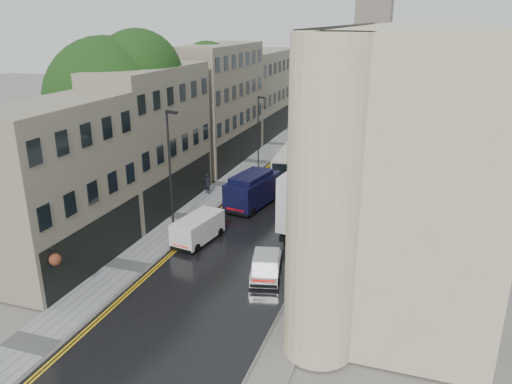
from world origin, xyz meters
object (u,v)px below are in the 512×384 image
Objects in this scene: tree_near at (111,122)px; cream_bus at (277,169)px; white_lorry at (288,204)px; lamp_post_far at (258,133)px; pedestrian at (208,184)px; tree_far at (188,105)px; silver_hatchback at (251,275)px; white_van at (175,235)px; navy_van at (229,194)px; lamp_post_near at (170,173)px.

tree_near is 15.25m from cream_bus.
white_lorry is 16.43m from lamp_post_far.
pedestrian is (-8.84, 6.09, -1.41)m from white_lorry.
tree_far reaches higher than silver_hatchback.
lamp_post_far is at bearing 2.48° from tree_far.
white_lorry reaches higher than white_van.
navy_van reaches higher than silver_hatchback.
cream_bus is (10.90, 9.18, -5.44)m from tree_near.
tree_near reaches higher than white_lorry.
tree_far is at bearing 156.05° from cream_bus.
cream_bus is 2.93× the size of silver_hatchback.
tree_far is at bearing -32.66° from pedestrian.
silver_hatchback is at bearing -48.92° from lamp_post_far.
tree_far is 1.45× the size of lamp_post_near.
cream_bus is 5.70m from lamp_post_far.
lamp_post_near is (-2.40, -4.88, 2.95)m from navy_van.
lamp_post_near is at bearing -160.55° from white_lorry.
white_van is 7.36m from navy_van.
silver_hatchback is at bearing -17.33° from white_van.
white_lorry is 6.45m from navy_van.
white_lorry is (14.79, -1.43, -4.52)m from tree_near.
silver_hatchback is at bearing -56.76° from tree_far.
pedestrian is (-8.69, 13.53, 0.31)m from silver_hatchback.
silver_hatchback is 23.46m from lamp_post_far.
navy_van is at bearing 159.32° from pedestrian.
tree_far reaches higher than pedestrian.
white_van is (-6.59, -4.29, -1.46)m from white_lorry.
cream_bus is at bearing -28.50° from lamp_post_far.
silver_hatchback is at bearing 145.96° from pedestrian.
tree_near is at bearing 135.77° from silver_hatchback.
lamp_post_far is at bearing 60.03° from tree_near.
pedestrian is 8.71m from lamp_post_near.
white_lorry is 2.48× the size of silver_hatchback.
tree_near reaches higher than navy_van.
tree_near is 2.42× the size of navy_van.
silver_hatchback is (3.74, -18.06, -0.79)m from cream_bus.
white_lorry is (3.89, -10.61, 0.93)m from cream_bus.
cream_bus is at bearing 88.71° from silver_hatchback.
navy_van is (-5.63, 3.00, -0.95)m from white_lorry.
navy_van is 12.06m from lamp_post_far.
tree_far is 6.92× the size of pedestrian.
tree_far is 15.23m from navy_van.
lamp_post_near is (-8.03, -1.89, 2.00)m from white_lorry.
white_lorry is 2.20× the size of white_van.
white_lorry reaches higher than cream_bus.
cream_bus is at bearing 116.37° from white_lorry.
lamp_post_far is (7.68, 13.32, -3.20)m from tree_near.
navy_van is at bearing -52.24° from tree_far.
lamp_post_near is at bearing 129.77° from white_van.
lamp_post_near is (6.46, -16.32, -1.80)m from tree_far.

